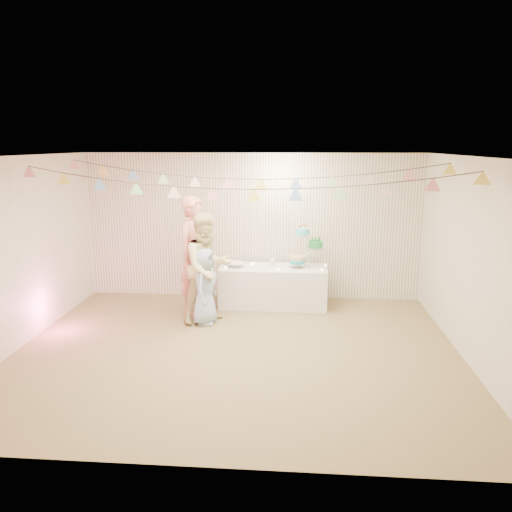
# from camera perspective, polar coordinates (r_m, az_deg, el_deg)

# --- Properties ---
(floor) EXTENTS (6.00, 6.00, 0.00)m
(floor) POSITION_cam_1_polar(r_m,az_deg,el_deg) (6.91, -2.22, -10.80)
(floor) COLOR brown
(floor) RESTS_ON ground
(ceiling) EXTENTS (6.00, 6.00, 0.00)m
(ceiling) POSITION_cam_1_polar(r_m,az_deg,el_deg) (6.33, -2.43, 11.30)
(ceiling) COLOR white
(ceiling) RESTS_ON ground
(back_wall) EXTENTS (6.00, 6.00, 0.00)m
(back_wall) POSITION_cam_1_polar(r_m,az_deg,el_deg) (8.94, -0.41, 3.37)
(back_wall) COLOR white
(back_wall) RESTS_ON ground
(front_wall) EXTENTS (6.00, 6.00, 0.00)m
(front_wall) POSITION_cam_1_polar(r_m,az_deg,el_deg) (4.13, -6.48, -8.05)
(front_wall) COLOR white
(front_wall) RESTS_ON ground
(left_wall) EXTENTS (5.00, 5.00, 0.00)m
(left_wall) POSITION_cam_1_polar(r_m,az_deg,el_deg) (7.47, -25.82, 0.20)
(left_wall) COLOR white
(left_wall) RESTS_ON ground
(right_wall) EXTENTS (5.00, 5.00, 0.00)m
(right_wall) POSITION_cam_1_polar(r_m,az_deg,el_deg) (6.83, 23.55, -0.67)
(right_wall) COLOR white
(right_wall) RESTS_ON ground
(table) EXTENTS (1.83, 0.73, 0.69)m
(table) POSITION_cam_1_polar(r_m,az_deg,el_deg) (8.65, 1.96, -3.47)
(table) COLOR silver
(table) RESTS_ON floor
(cake_stand) EXTENTS (0.62, 0.37, 0.70)m
(cake_stand) POSITION_cam_1_polar(r_m,az_deg,el_deg) (8.51, 5.71, 1.45)
(cake_stand) COLOR silver
(cake_stand) RESTS_ON table
(cake_bottom) EXTENTS (0.31, 0.31, 0.15)m
(cake_bottom) POSITION_cam_1_polar(r_m,az_deg,el_deg) (8.51, 4.67, -0.35)
(cake_bottom) COLOR teal
(cake_bottom) RESTS_ON cake_stand
(cake_middle) EXTENTS (0.27, 0.27, 0.22)m
(cake_middle) POSITION_cam_1_polar(r_m,az_deg,el_deg) (8.60, 6.90, 1.59)
(cake_middle) COLOR #1D8539
(cake_middle) RESTS_ON cake_stand
(cake_top_tier) EXTENTS (0.25, 0.25, 0.19)m
(cake_top_tier) POSITION_cam_1_polar(r_m,az_deg,el_deg) (8.43, 5.35, 3.26)
(cake_top_tier) COLOR #4AD3E9
(cake_top_tier) RESTS_ON cake_stand
(platter) EXTENTS (0.31, 0.31, 0.02)m
(platter) POSITION_cam_1_polar(r_m,az_deg,el_deg) (8.55, -2.32, -0.79)
(platter) COLOR white
(platter) RESTS_ON table
(posy) EXTENTS (0.13, 0.13, 0.14)m
(posy) POSITION_cam_1_polar(r_m,az_deg,el_deg) (8.58, 1.85, -0.30)
(posy) COLOR white
(posy) RESTS_ON table
(person_adult_a) EXTENTS (0.76, 0.85, 1.94)m
(person_adult_a) POSITION_cam_1_polar(r_m,az_deg,el_deg) (8.18, -6.89, 0.05)
(person_adult_a) COLOR #D98071
(person_adult_a) RESTS_ON floor
(person_adult_b) EXTENTS (1.06, 1.04, 1.73)m
(person_adult_b) POSITION_cam_1_polar(r_m,az_deg,el_deg) (7.80, -5.57, -1.37)
(person_adult_b) COLOR #DECB88
(person_adult_b) RESTS_ON floor
(person_child) EXTENTS (0.44, 0.62, 1.20)m
(person_child) POSITION_cam_1_polar(r_m,az_deg,el_deg) (7.76, -5.90, -3.46)
(person_child) COLOR #93AED1
(person_child) RESTS_ON floor
(bunting_back) EXTENTS (5.60, 1.10, 0.40)m
(bunting_back) POSITION_cam_1_polar(r_m,az_deg,el_deg) (7.43, -1.37, 9.60)
(bunting_back) COLOR pink
(bunting_back) RESTS_ON ceiling
(bunting_front) EXTENTS (5.60, 0.90, 0.36)m
(bunting_front) POSITION_cam_1_polar(r_m,az_deg,el_deg) (6.15, -2.63, 8.64)
(bunting_front) COLOR #72A5E5
(bunting_front) RESTS_ON ceiling
(tealight_0) EXTENTS (0.04, 0.04, 0.03)m
(tealight_0) POSITION_cam_1_polar(r_m,az_deg,el_deg) (8.48, -3.48, -1.30)
(tealight_0) COLOR #FFD88C
(tealight_0) RESTS_ON table
(tealight_1) EXTENTS (0.04, 0.04, 0.03)m
(tealight_1) POSITION_cam_1_polar(r_m,az_deg,el_deg) (8.75, -0.26, -0.84)
(tealight_1) COLOR #FFD88C
(tealight_1) RESTS_ON table
(tealight_2) EXTENTS (0.04, 0.04, 0.03)m
(tealight_2) POSITION_cam_1_polar(r_m,az_deg,el_deg) (8.34, 2.59, -1.54)
(tealight_2) COLOR #FFD88C
(tealight_2) RESTS_ON table
(tealight_3) EXTENTS (0.04, 0.04, 0.03)m
(tealight_3) POSITION_cam_1_polar(r_m,az_deg,el_deg) (8.76, 4.33, -0.86)
(tealight_3) COLOR #FFD88C
(tealight_3) RESTS_ON table
(tealight_4) EXTENTS (0.04, 0.04, 0.03)m
(tealight_4) POSITION_cam_1_polar(r_m,az_deg,el_deg) (8.39, 7.53, -1.56)
(tealight_4) COLOR #FFD88C
(tealight_4) RESTS_ON table
(tealight_5) EXTENTS (0.04, 0.04, 0.03)m
(tealight_5) POSITION_cam_1_polar(r_m,az_deg,el_deg) (8.71, 7.95, -1.03)
(tealight_5) COLOR #FFD88C
(tealight_5) RESTS_ON table
(tealight_6) EXTENTS (0.04, 0.04, 0.03)m
(tealight_6) POSITION_cam_1_polar(r_m,az_deg,el_deg) (8.73, -0.54, -0.87)
(tealight_6) COLOR #FFD88C
(tealight_6) RESTS_ON table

